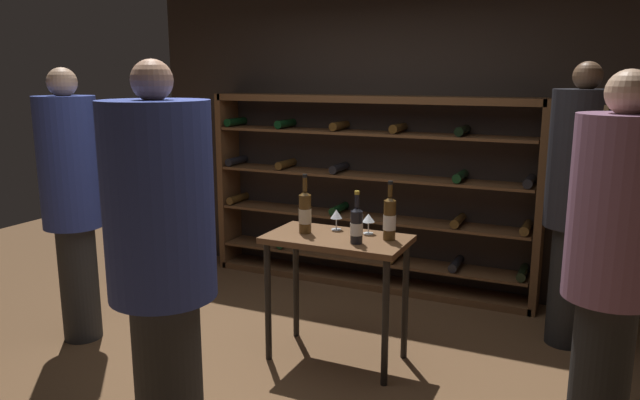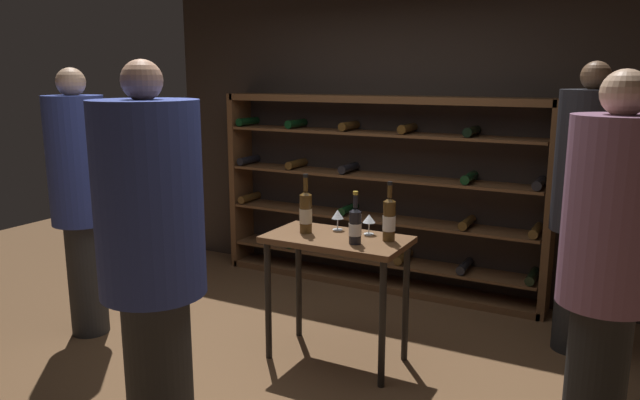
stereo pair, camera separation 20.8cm
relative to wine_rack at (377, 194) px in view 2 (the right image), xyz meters
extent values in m
plane|color=brown|center=(0.13, -1.81, -0.86)|extent=(10.04, 10.04, 0.00)
cube|color=black|center=(0.13, 0.21, 0.60)|extent=(4.79, 0.10, 2.92)
cube|color=brown|center=(-1.48, 0.00, 0.00)|extent=(0.06, 0.32, 1.72)
cube|color=brown|center=(1.47, 0.00, 0.00)|extent=(0.06, 0.32, 1.72)
cube|color=brown|center=(0.00, 0.00, 0.84)|extent=(2.95, 0.32, 0.06)
cube|color=brown|center=(0.00, 0.00, -0.83)|extent=(2.95, 0.32, 0.06)
cube|color=brown|center=(0.00, 0.00, -0.60)|extent=(2.87, 0.32, 0.02)
cylinder|color=black|center=(-0.83, 0.00, -0.55)|extent=(0.08, 0.30, 0.08)
cylinder|color=#4C3314|center=(0.27, 0.00, -0.55)|extent=(0.08, 0.30, 0.08)
cylinder|color=black|center=(0.82, 0.00, -0.55)|extent=(0.08, 0.30, 0.08)
cylinder|color=black|center=(1.37, 0.00, -0.55)|extent=(0.08, 0.30, 0.08)
cube|color=brown|center=(0.00, 0.00, -0.22)|extent=(2.87, 0.32, 0.02)
cylinder|color=#4C3314|center=(-1.38, 0.00, -0.17)|extent=(0.08, 0.30, 0.08)
cylinder|color=black|center=(-0.28, 0.00, -0.17)|extent=(0.08, 0.30, 0.08)
cylinder|color=#4C3314|center=(0.82, 0.00, -0.17)|extent=(0.08, 0.30, 0.08)
cylinder|color=#4C3314|center=(1.37, 0.00, -0.17)|extent=(0.08, 0.30, 0.08)
cube|color=brown|center=(0.00, 0.00, 0.16)|extent=(2.87, 0.32, 0.02)
cylinder|color=black|center=(-1.38, 0.00, 0.21)|extent=(0.08, 0.30, 0.08)
cylinder|color=#4C3314|center=(-0.83, 0.00, 0.21)|extent=(0.08, 0.30, 0.08)
cylinder|color=black|center=(-0.28, 0.00, 0.21)|extent=(0.08, 0.30, 0.08)
cylinder|color=black|center=(0.82, 0.00, 0.21)|extent=(0.08, 0.30, 0.08)
cylinder|color=black|center=(1.37, 0.00, 0.21)|extent=(0.08, 0.30, 0.08)
cube|color=brown|center=(0.00, 0.00, 0.54)|extent=(2.87, 0.32, 0.02)
cylinder|color=black|center=(-1.38, 0.00, 0.60)|extent=(0.08, 0.30, 0.08)
cylinder|color=black|center=(-0.83, 0.00, 0.60)|extent=(0.08, 0.30, 0.08)
cylinder|color=#4C3314|center=(-0.28, 0.00, 0.60)|extent=(0.08, 0.30, 0.08)
cylinder|color=#4C3314|center=(0.27, 0.00, 0.60)|extent=(0.08, 0.30, 0.08)
cylinder|color=black|center=(0.82, 0.00, 0.60)|extent=(0.08, 0.30, 0.08)
cube|color=brown|center=(0.34, -1.47, -0.02)|extent=(0.93, 0.51, 0.04)
cylinder|color=black|center=(-0.07, -1.67, -0.45)|extent=(0.04, 0.04, 0.82)
cylinder|color=black|center=(0.75, -1.67, -0.45)|extent=(0.04, 0.04, 0.82)
cylinder|color=black|center=(-0.07, -1.26, -0.45)|extent=(0.04, 0.04, 0.82)
cylinder|color=black|center=(0.75, -1.26, -0.45)|extent=(0.04, 0.04, 0.82)
cylinder|color=#292929|center=(0.01, -2.80, -0.43)|extent=(0.33, 0.33, 0.86)
cylinder|color=#2D3D8C|center=(0.01, -2.80, 0.47)|extent=(0.51, 0.51, 0.93)
sphere|color=#AD7A5B|center=(0.01, -2.80, 1.02)|extent=(0.19, 0.19, 0.19)
cylinder|color=#292929|center=(-1.49, -1.95, -0.44)|extent=(0.27, 0.27, 0.84)
cylinder|color=#2D3D8C|center=(-1.49, -1.95, 0.44)|extent=(0.41, 0.41, 0.92)
sphere|color=tan|center=(-1.49, -1.95, 0.99)|extent=(0.20, 0.20, 0.20)
cylinder|color=black|center=(1.74, -0.55, -0.42)|extent=(0.28, 0.28, 0.87)
cylinder|color=black|center=(1.74, -0.55, 0.48)|extent=(0.42, 0.42, 0.94)
sphere|color=brown|center=(1.74, -0.55, 1.04)|extent=(0.19, 0.19, 0.19)
cube|color=olive|center=(1.86, -0.73, 0.59)|extent=(0.05, 0.03, 0.53)
cylinder|color=black|center=(1.95, -1.84, -0.44)|extent=(0.29, 0.29, 0.83)
cylinder|color=#7A516B|center=(1.95, -1.84, 0.42)|extent=(0.44, 0.44, 0.90)
sphere|color=tan|center=(1.95, -1.84, 0.96)|extent=(0.21, 0.21, 0.21)
cube|color=maroon|center=(1.97, -1.61, 0.53)|extent=(0.05, 0.01, 0.50)
cube|color=brown|center=(-1.81, -0.97, -0.71)|extent=(0.53, 0.41, 0.30)
cylinder|color=#4C3314|center=(0.67, -1.40, 0.13)|extent=(0.08, 0.08, 0.26)
cone|color=#4C3314|center=(0.67, -1.40, 0.27)|extent=(0.08, 0.08, 0.03)
cylinder|color=#4C3314|center=(0.67, -1.40, 0.33)|extent=(0.03, 0.03, 0.08)
cylinder|color=black|center=(0.67, -1.40, 0.38)|extent=(0.03, 0.03, 0.02)
cylinder|color=silver|center=(0.67, -1.40, 0.12)|extent=(0.08, 0.08, 0.10)
cylinder|color=#4C3314|center=(0.11, -1.48, 0.13)|extent=(0.08, 0.08, 0.26)
cone|color=#4C3314|center=(0.11, -1.48, 0.28)|extent=(0.08, 0.08, 0.03)
cylinder|color=#4C3314|center=(0.11, -1.48, 0.33)|extent=(0.03, 0.03, 0.09)
cylinder|color=black|center=(0.11, -1.48, 0.39)|extent=(0.03, 0.03, 0.02)
cylinder|color=#C6B28C|center=(0.11, -1.48, 0.12)|extent=(0.09, 0.09, 0.10)
cylinder|color=black|center=(0.51, -1.57, 0.11)|extent=(0.08, 0.08, 0.21)
cone|color=black|center=(0.51, -1.57, 0.22)|extent=(0.08, 0.08, 0.03)
cylinder|color=black|center=(0.51, -1.57, 0.28)|extent=(0.03, 0.03, 0.08)
cylinder|color=#B7932D|center=(0.51, -1.57, 0.33)|extent=(0.03, 0.03, 0.02)
cylinder|color=silver|center=(0.51, -1.57, 0.10)|extent=(0.08, 0.08, 0.08)
cylinder|color=silver|center=(0.27, -1.31, 0.01)|extent=(0.07, 0.07, 0.00)
cylinder|color=silver|center=(0.27, -1.31, 0.05)|extent=(0.01, 0.01, 0.08)
cone|color=silver|center=(0.27, -1.31, 0.11)|extent=(0.08, 0.08, 0.06)
cylinder|color=#590A14|center=(0.27, -1.31, 0.10)|extent=(0.04, 0.04, 0.02)
cylinder|color=silver|center=(0.50, -1.32, 0.01)|extent=(0.07, 0.07, 0.00)
cylinder|color=silver|center=(0.50, -1.32, 0.05)|extent=(0.01, 0.01, 0.08)
cone|color=silver|center=(0.50, -1.32, 0.11)|extent=(0.08, 0.08, 0.06)
cylinder|color=#590A14|center=(0.50, -1.32, 0.10)|extent=(0.05, 0.05, 0.02)
camera|label=1|loc=(1.84, -4.95, 1.04)|focal=33.65mm
camera|label=2|loc=(2.03, -4.86, 1.04)|focal=33.65mm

